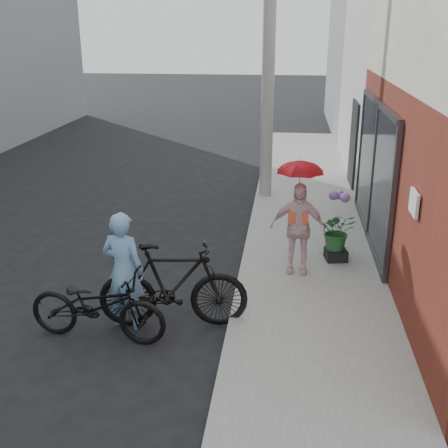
% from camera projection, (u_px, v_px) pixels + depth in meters
% --- Properties ---
extents(ground, '(80.00, 80.00, 0.00)m').
position_uv_depth(ground, '(164.00, 326.00, 7.68)').
color(ground, black).
rests_on(ground, ground).
extents(sidewalk, '(2.20, 24.00, 0.12)m').
position_uv_depth(sidewalk, '(314.00, 269.00, 9.30)').
color(sidewalk, gray).
rests_on(sidewalk, ground).
extents(curb, '(0.12, 24.00, 0.12)m').
position_uv_depth(curb, '(245.00, 266.00, 9.43)').
color(curb, '#9E9E99').
rests_on(curb, ground).
extents(east_building_far, '(8.00, 8.00, 7.00)m').
position_uv_depth(east_building_far, '(445.00, 35.00, 20.68)').
color(east_building_far, gray).
rests_on(east_building_far, ground).
extents(utility_pole, '(0.28, 0.28, 7.00)m').
position_uv_depth(utility_pole, '(269.00, 43.00, 11.99)').
color(utility_pole, '#9E9E99').
rests_on(utility_pole, ground).
extents(officer, '(0.67, 0.52, 1.63)m').
position_uv_depth(officer, '(124.00, 271.00, 7.43)').
color(officer, '#75A1D0').
rests_on(officer, ground).
extents(bike_left, '(1.90, 0.81, 0.97)m').
position_uv_depth(bike_left, '(97.00, 305.00, 7.21)').
color(bike_left, black).
rests_on(bike_left, ground).
extents(bike_right, '(2.06, 0.82, 1.20)m').
position_uv_depth(bike_right, '(173.00, 286.00, 7.49)').
color(bike_right, black).
rests_on(bike_right, ground).
extents(kimono_woman, '(0.89, 0.44, 1.48)m').
position_uv_depth(kimono_woman, '(298.00, 228.00, 8.85)').
color(kimono_woman, '#F9D1DC').
rests_on(kimono_woman, sidewalk).
extents(parasol, '(0.71, 0.71, 0.62)m').
position_uv_depth(parasol, '(301.00, 163.00, 8.49)').
color(parasol, red).
rests_on(parasol, kimono_woman).
extents(planter, '(0.40, 0.40, 0.18)m').
position_uv_depth(planter, '(336.00, 254.00, 9.50)').
color(planter, black).
rests_on(planter, sidewalk).
extents(potted_plant, '(0.60, 0.52, 0.67)m').
position_uv_depth(potted_plant, '(338.00, 231.00, 9.36)').
color(potted_plant, '#26602E').
rests_on(potted_plant, planter).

